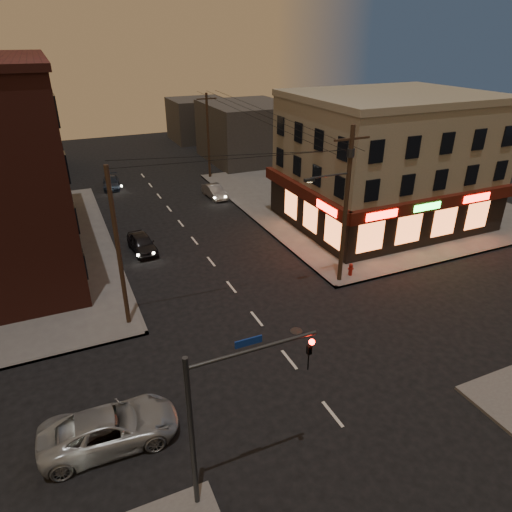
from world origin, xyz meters
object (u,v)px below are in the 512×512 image
suv_cross (110,428)px  fire_hydrant (351,269)px  sedan_near (142,243)px  sedan_mid (215,191)px  sedan_far (111,183)px

suv_cross → fire_hydrant: size_ratio=6.28×
sedan_near → sedan_mid: size_ratio=1.03×
suv_cross → sedan_far: 34.71m
sedan_near → sedan_far: sedan_near is taller
sedan_far → fire_hydrant: bearing=-59.6°
sedan_mid → fire_hydrant: bearing=-85.3°
sedan_far → sedan_near: bearing=-84.0°
suv_cross → sedan_mid: size_ratio=1.39×
suv_cross → fire_hydrant: bearing=-63.4°
sedan_far → suv_cross: bearing=-91.5°
sedan_far → sedan_mid: bearing=-33.3°
suv_cross → fire_hydrant: 18.36m
fire_hydrant → sedan_near: bearing=140.8°
sedan_near → sedan_far: size_ratio=0.99×
suv_cross → sedan_far: (4.98, 34.35, -0.16)m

